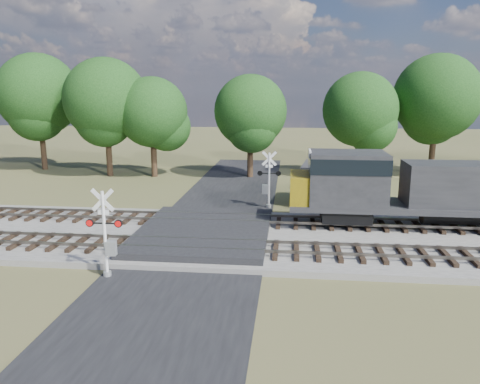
# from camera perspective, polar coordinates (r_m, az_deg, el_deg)

# --- Properties ---
(ground) EXTENTS (160.00, 160.00, 0.00)m
(ground) POSITION_cam_1_polar(r_m,az_deg,el_deg) (25.34, -4.61, -6.07)
(ground) COLOR #4D502B
(ground) RESTS_ON ground
(ballast_bed) EXTENTS (140.00, 10.00, 0.30)m
(ballast_bed) POSITION_cam_1_polar(r_m,az_deg,el_deg) (25.92, 18.01, -5.87)
(ballast_bed) COLOR gray
(ballast_bed) RESTS_ON ground
(road) EXTENTS (7.00, 60.00, 0.08)m
(road) POSITION_cam_1_polar(r_m,az_deg,el_deg) (25.33, -4.61, -5.98)
(road) COLOR black
(road) RESTS_ON ground
(crossing_panel) EXTENTS (7.00, 9.00, 0.62)m
(crossing_panel) POSITION_cam_1_polar(r_m,az_deg,el_deg) (25.71, -4.41, -5.05)
(crossing_panel) COLOR #262628
(crossing_panel) RESTS_ON ground
(track_near) EXTENTS (140.00, 2.60, 0.33)m
(track_near) POSITION_cam_1_polar(r_m,az_deg,el_deg) (22.94, 2.18, -6.93)
(track_near) COLOR black
(track_near) RESTS_ON ballast_bed
(track_far) EXTENTS (140.00, 2.60, 0.33)m
(track_far) POSITION_cam_1_polar(r_m,az_deg,el_deg) (27.70, 2.91, -3.54)
(track_far) COLOR black
(track_far) RESTS_ON ballast_bed
(crossing_signal_near) EXTENTS (1.60, 0.35, 3.96)m
(crossing_signal_near) POSITION_cam_1_polar(r_m,az_deg,el_deg) (20.85, -15.90, -5.81)
(crossing_signal_near) COLOR silver
(crossing_signal_near) RESTS_ON ground
(crossing_signal_far) EXTENTS (1.60, 0.35, 3.98)m
(crossing_signal_far) POSITION_cam_1_polar(r_m,az_deg,el_deg) (31.93, 3.41, 0.87)
(crossing_signal_far) COLOR silver
(crossing_signal_far) RESTS_ON ground
(equipment_shed) EXTENTS (4.85, 4.85, 2.95)m
(equipment_shed) POSITION_cam_1_polar(r_m,az_deg,el_deg) (33.57, 11.39, 0.93)
(equipment_shed) COLOR #4C3120
(equipment_shed) RESTS_ON ground
(treeline) EXTENTS (80.26, 11.15, 11.64)m
(treeline) POSITION_cam_1_polar(r_m,az_deg,el_deg) (44.24, 6.51, 10.61)
(treeline) COLOR black
(treeline) RESTS_ON ground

